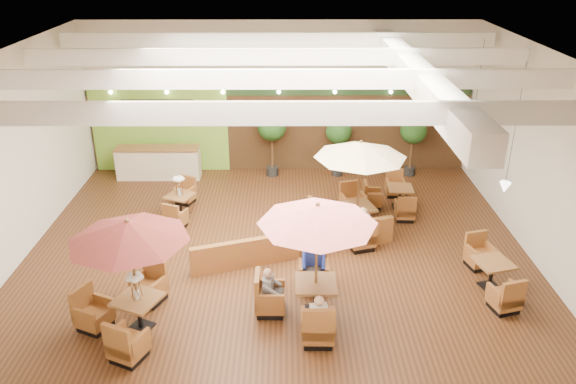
{
  "coord_description": "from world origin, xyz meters",
  "views": [
    {
      "loc": [
        0.23,
        -13.97,
        8.12
      ],
      "look_at": [
        0.3,
        0.5,
        1.5
      ],
      "focal_mm": 35.0,
      "sensor_mm": 36.0,
      "label": 1
    }
  ],
  "objects_px": {
    "table_0": "(128,252)",
    "diner_0": "(318,314)",
    "table_4": "(491,275)",
    "diner_4": "(362,224)",
    "table_1": "(314,236)",
    "topiary_1": "(339,134)",
    "diner_1": "(314,260)",
    "booth_divider": "(296,245)",
    "diner_2": "(270,286)",
    "table_2": "(357,167)",
    "topiary_0": "(272,129)",
    "service_counter": "(159,163)",
    "topiary_2": "(413,133)",
    "table_3": "(180,201)",
    "diner_3": "(362,225)",
    "table_5": "(392,198)"
  },
  "relations": [
    {
      "from": "table_1",
      "to": "table_3",
      "type": "xyz_separation_m",
      "value": [
        -3.95,
        5.14,
        -1.57
      ]
    },
    {
      "from": "service_counter",
      "to": "table_0",
      "type": "height_order",
      "value": "table_0"
    },
    {
      "from": "table_4",
      "to": "diner_2",
      "type": "xyz_separation_m",
      "value": [
        -5.53,
        -1.03,
        0.37
      ]
    },
    {
      "from": "table_0",
      "to": "table_3",
      "type": "xyz_separation_m",
      "value": [
        0.03,
        5.7,
        -1.5
      ]
    },
    {
      "from": "booth_divider",
      "to": "diner_2",
      "type": "xyz_separation_m",
      "value": [
        -0.66,
        -2.48,
        0.33
      ]
    },
    {
      "from": "table_2",
      "to": "table_5",
      "type": "relative_size",
      "value": 1.24
    },
    {
      "from": "table_1",
      "to": "topiary_1",
      "type": "xyz_separation_m",
      "value": [
        1.31,
        8.38,
        -0.44
      ]
    },
    {
      "from": "table_2",
      "to": "table_3",
      "type": "xyz_separation_m",
      "value": [
        -5.39,
        1.09,
        -1.57
      ]
    },
    {
      "from": "table_0",
      "to": "table_2",
      "type": "relative_size",
      "value": 0.99
    },
    {
      "from": "table_2",
      "to": "diner_0",
      "type": "height_order",
      "value": "table_2"
    },
    {
      "from": "table_4",
      "to": "table_3",
      "type": "bearing_deg",
      "value": 139.22
    },
    {
      "from": "table_2",
      "to": "topiary_2",
      "type": "relative_size",
      "value": 1.35
    },
    {
      "from": "topiary_2",
      "to": "table_2",
      "type": "bearing_deg",
      "value": -120.66
    },
    {
      "from": "table_3",
      "to": "diner_3",
      "type": "height_order",
      "value": "table_3"
    },
    {
      "from": "table_0",
      "to": "service_counter",
      "type": "bearing_deg",
      "value": 122.6
    },
    {
      "from": "table_4",
      "to": "diner_4",
      "type": "height_order",
      "value": "diner_4"
    },
    {
      "from": "diner_1",
      "to": "table_3",
      "type": "bearing_deg",
      "value": -42.15
    },
    {
      "from": "table_1",
      "to": "topiary_0",
      "type": "relative_size",
      "value": 1.2
    },
    {
      "from": "table_1",
      "to": "table_3",
      "type": "relative_size",
      "value": 1.16
    },
    {
      "from": "diner_0",
      "to": "table_2",
      "type": "bearing_deg",
      "value": 67.46
    },
    {
      "from": "table_4",
      "to": "diner_1",
      "type": "bearing_deg",
      "value": 164.66
    },
    {
      "from": "table_5",
      "to": "diner_0",
      "type": "bearing_deg",
      "value": -110.2
    },
    {
      "from": "table_0",
      "to": "diner_0",
      "type": "relative_size",
      "value": 3.83
    },
    {
      "from": "table_0",
      "to": "topiary_2",
      "type": "xyz_separation_m",
      "value": [
        7.98,
        8.93,
        -0.35
      ]
    },
    {
      "from": "diner_1",
      "to": "diner_4",
      "type": "distance_m",
      "value": 2.41
    },
    {
      "from": "table_4",
      "to": "topiary_1",
      "type": "distance_m",
      "value": 8.13
    },
    {
      "from": "diner_0",
      "to": "diner_1",
      "type": "height_order",
      "value": "diner_1"
    },
    {
      "from": "diner_2",
      "to": "table_3",
      "type": "bearing_deg",
      "value": -141.68
    },
    {
      "from": "table_2",
      "to": "diner_1",
      "type": "bearing_deg",
      "value": -130.54
    },
    {
      "from": "table_3",
      "to": "topiary_2",
      "type": "relative_size",
      "value": 1.13
    },
    {
      "from": "table_5",
      "to": "diner_2",
      "type": "height_order",
      "value": "diner_2"
    },
    {
      "from": "table_4",
      "to": "topiary_2",
      "type": "height_order",
      "value": "topiary_2"
    },
    {
      "from": "table_2",
      "to": "diner_4",
      "type": "relative_size",
      "value": 3.47
    },
    {
      "from": "table_0",
      "to": "diner_1",
      "type": "relative_size",
      "value": 3.44
    },
    {
      "from": "table_1",
      "to": "table_3",
      "type": "bearing_deg",
      "value": 128.4
    },
    {
      "from": "table_2",
      "to": "table_5",
      "type": "distance_m",
      "value": 2.74
    },
    {
      "from": "table_2",
      "to": "topiary_0",
      "type": "xyz_separation_m",
      "value": [
        -2.54,
        4.32,
        -0.27
      ]
    },
    {
      "from": "table_5",
      "to": "diner_2",
      "type": "xyz_separation_m",
      "value": [
        -3.83,
        -5.64,
        0.4
      ]
    },
    {
      "from": "service_counter",
      "to": "table_4",
      "type": "height_order",
      "value": "service_counter"
    },
    {
      "from": "table_3",
      "to": "table_4",
      "type": "relative_size",
      "value": 0.94
    },
    {
      "from": "diner_2",
      "to": "diner_0",
      "type": "bearing_deg",
      "value": 53.29
    },
    {
      "from": "table_4",
      "to": "topiary_1",
      "type": "height_order",
      "value": "topiary_1"
    },
    {
      "from": "service_counter",
      "to": "topiary_1",
      "type": "distance_m",
      "value": 6.64
    },
    {
      "from": "table_2",
      "to": "topiary_1",
      "type": "xyz_separation_m",
      "value": [
        -0.13,
        4.32,
        -0.44
      ]
    },
    {
      "from": "table_4",
      "to": "topiary_0",
      "type": "relative_size",
      "value": 1.11
    },
    {
      "from": "diner_4",
      "to": "diner_0",
      "type": "bearing_deg",
      "value": -116.48
    },
    {
      "from": "diner_2",
      "to": "table_4",
      "type": "bearing_deg",
      "value": 108.86
    },
    {
      "from": "booth_divider",
      "to": "table_1",
      "type": "relative_size",
      "value": 2.02
    },
    {
      "from": "table_5",
      "to": "diner_1",
      "type": "height_order",
      "value": "diner_1"
    },
    {
      "from": "table_0",
      "to": "table_2",
      "type": "height_order",
      "value": "table_2"
    }
  ]
}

